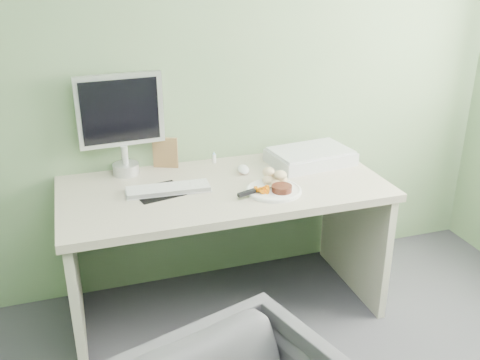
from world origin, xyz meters
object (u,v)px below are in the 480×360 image
object	(u,v)px
desk	(224,218)
monitor	(121,119)
plate	(274,190)
scanner	(310,157)

from	to	relation	value
desk	monitor	distance (m)	0.72
plate	scanner	world-z (taller)	scanner
scanner	monitor	size ratio (longest dim) A/B	0.84
desk	monitor	bearing A→B (deg)	144.70
plate	monitor	size ratio (longest dim) A/B	0.51
plate	monitor	bearing A→B (deg)	144.34
desk	plate	size ratio (longest dim) A/B	6.01
scanner	monitor	world-z (taller)	monitor
monitor	desk	bearing A→B (deg)	-39.84
plate	monitor	distance (m)	0.85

